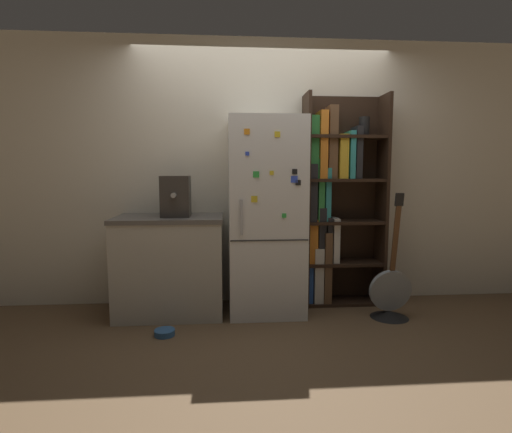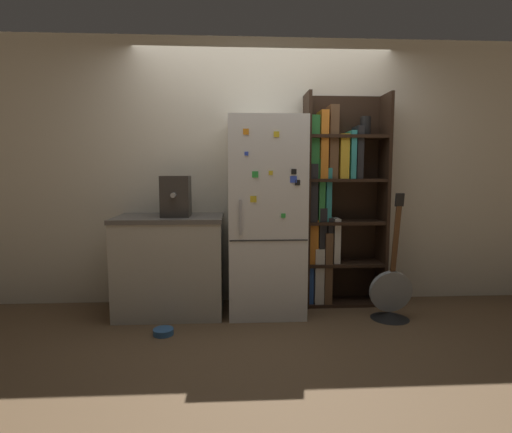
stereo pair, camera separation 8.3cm
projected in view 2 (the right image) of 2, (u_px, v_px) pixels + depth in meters
ground_plane at (267, 315)px, 3.66m from camera, size 16.00×16.00×0.00m
wall_back at (263, 173)px, 3.99m from camera, size 8.00×0.05×2.60m
refrigerator at (266, 217)px, 3.69m from camera, size 0.68×0.66×1.79m
bookshelf at (334, 204)px, 3.91m from camera, size 0.79×0.32×2.05m
kitchen_counter at (171, 264)px, 3.70m from camera, size 0.97×0.65×0.91m
espresso_machine at (176, 196)px, 3.60m from camera, size 0.25×0.32×0.37m
guitar at (390, 300)px, 3.55m from camera, size 0.38×0.34×1.13m
pet_bowl at (163, 331)px, 3.21m from camera, size 0.17×0.17×0.05m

